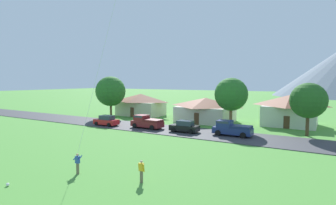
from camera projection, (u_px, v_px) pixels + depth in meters
road_strip at (224, 136)px, 36.90m from camera, size 160.00×7.64×0.08m
house_leftmost at (141, 104)px, 58.79m from camera, size 10.11×6.55×4.68m
house_right_center at (290, 110)px, 45.54m from camera, size 8.81×8.05×5.16m
house_rightmost at (206, 109)px, 49.84m from camera, size 9.98×8.49×4.40m
tree_near_left at (308, 101)px, 36.59m from camera, size 4.80×4.80×7.24m
tree_left_of_center at (111, 91)px, 54.95m from camera, size 6.03×6.03×8.40m
tree_center at (231, 94)px, 41.55m from camera, size 5.06×5.06×7.96m
parked_car_black_west_end at (185, 127)px, 39.31m from camera, size 4.27×2.22×1.68m
parked_car_red_mid_west at (106, 121)px, 45.22m from camera, size 4.26×2.20×1.68m
pickup_truck_maroon_west_side at (146, 122)px, 42.67m from camera, size 5.29×2.52×1.99m
pickup_truck_navy_east_side at (232, 128)px, 36.80m from camera, size 5.20×2.32×1.99m
watcher_person at (141, 171)px, 19.95m from camera, size 0.56×0.24×1.68m
soccer_ball at (8, 185)px, 19.30m from camera, size 0.24×0.24×0.24m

